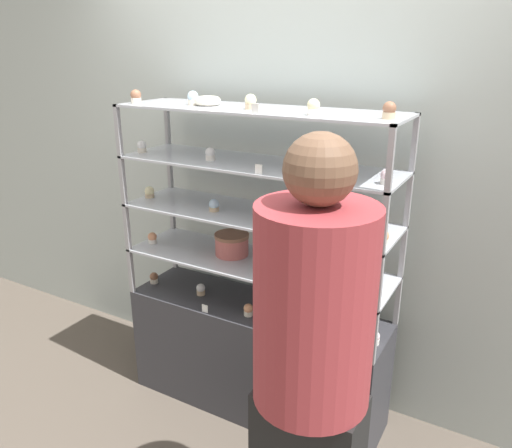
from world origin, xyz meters
The scene contains 36 objects.
ground_plane centered at (0.00, 0.00, 0.00)m, with size 20.00×20.00×0.00m, color brown.
back_wall centered at (0.00, 0.36, 1.30)m, with size 8.00×0.05×2.60m.
display_base centered at (0.00, 0.00, 0.32)m, with size 1.45×0.42×0.64m.
display_riser_lower centered at (0.00, 0.00, 0.89)m, with size 1.45×0.42×0.27m.
display_riser_middle centered at (0.00, 0.00, 1.16)m, with size 1.45×0.42×0.27m.
display_riser_upper centered at (0.00, 0.00, 1.42)m, with size 1.45×0.42×0.27m.
display_riser_top centered at (0.00, 0.00, 1.69)m, with size 1.45×0.42×0.27m.
layer_cake_centerpiece centered at (-0.16, 0.02, 0.97)m, with size 0.19×0.19×0.12m.
sheet_cake_frosted centered at (0.28, -0.03, 1.20)m, with size 0.26×0.15×0.06m.
cupcake_0 centered at (-0.68, -0.05, 0.67)m, with size 0.05×0.05×0.07m.
cupcake_1 centered at (-0.35, -0.03, 0.67)m, with size 0.05×0.05×0.07m.
cupcake_2 centered at (0.01, -0.10, 0.67)m, with size 0.05×0.05×0.07m.
cupcake_3 centered at (0.33, -0.07, 0.67)m, with size 0.05×0.05×0.07m.
cupcake_4 centered at (0.67, -0.04, 0.67)m, with size 0.05×0.05×0.07m.
price_tag_0 centered at (-0.21, -0.19, 0.66)m, with size 0.04×0.00×0.04m.
cupcake_5 centered at (-0.66, -0.06, 0.94)m, with size 0.05×0.05×0.06m.
cupcake_6 centered at (0.23, -0.10, 0.94)m, with size 0.05×0.05×0.06m.
cupcake_7 centered at (0.67, -0.07, 0.94)m, with size 0.05×0.05×0.06m.
price_tag_1 centered at (0.13, -0.19, 0.93)m, with size 0.04×0.00×0.04m.
cupcake_8 centered at (-0.68, -0.03, 1.20)m, with size 0.05×0.05×0.06m.
cupcake_9 centered at (-0.22, -0.06, 1.20)m, with size 0.05×0.05×0.06m.
cupcake_10 centered at (0.68, -0.09, 1.20)m, with size 0.05×0.05×0.06m.
price_tag_2 centered at (0.46, -0.19, 1.20)m, with size 0.04×0.00×0.04m.
cupcake_11 centered at (-0.67, -0.08, 1.47)m, with size 0.05×0.05×0.07m.
cupcake_12 centered at (-0.24, -0.06, 1.47)m, with size 0.05×0.05×0.07m.
cupcake_13 centered at (0.22, -0.07, 1.47)m, with size 0.05×0.05×0.07m.
cupcake_14 centered at (0.67, -0.08, 1.47)m, with size 0.05×0.05×0.07m.
price_tag_3 centered at (0.12, -0.19, 1.46)m, with size 0.04×0.00×0.04m.
cupcake_15 centered at (-0.65, -0.11, 1.74)m, with size 0.05×0.05×0.07m.
cupcake_16 centered at (-0.34, -0.04, 1.74)m, with size 0.05×0.05×0.07m.
cupcake_17 centered at (0.00, -0.05, 1.74)m, with size 0.05×0.05×0.07m.
cupcake_18 centered at (0.34, -0.11, 1.74)m, with size 0.05×0.05×0.07m.
cupcake_19 centered at (0.66, -0.07, 1.74)m, with size 0.05×0.05×0.07m.
price_tag_4 centered at (0.10, -0.19, 1.73)m, with size 0.04×0.00×0.04m.
donut_glazed centered at (-0.28, -0.01, 1.73)m, with size 0.13×0.13×0.04m.
customer_figure centered at (0.64, -0.74, 0.93)m, with size 0.41×0.41×1.75m.
Camera 1 is at (1.20, -2.11, 1.97)m, focal length 35.00 mm.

